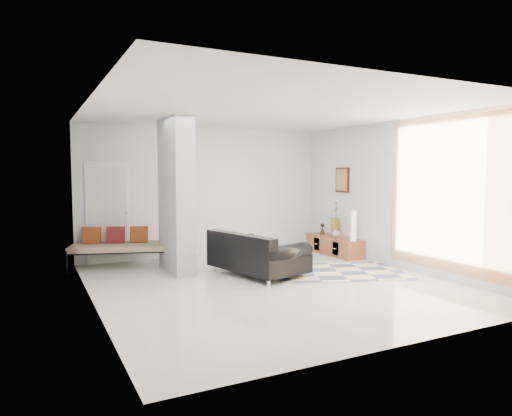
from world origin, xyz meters
name	(u,v)px	position (x,y,z in m)	size (l,w,h in m)	color
floor	(270,283)	(0.00, 0.00, 0.00)	(6.00, 6.00, 0.00)	beige
ceiling	(271,111)	(0.00, 0.00, 2.80)	(6.00, 6.00, 0.00)	white
wall_back	(206,191)	(0.00, 3.00, 1.40)	(6.00, 6.00, 0.00)	silver
wall_front	(409,213)	(0.00, -3.00, 1.40)	(6.00, 6.00, 0.00)	silver
wall_left	(91,203)	(-2.75, 0.00, 1.40)	(6.00, 6.00, 0.00)	silver
wall_right	(399,195)	(2.75, 0.00, 1.40)	(6.00, 6.00, 0.00)	silver
partition_column	(176,195)	(-1.10, 1.60, 1.40)	(0.35, 1.20, 2.80)	#A6AAAD
hallway_door	(108,212)	(-2.10, 2.96, 1.02)	(0.85, 0.06, 2.04)	white
curtain	(446,195)	(2.67, -1.15, 1.45)	(2.55, 2.55, 0.00)	orange
wall_art	(342,180)	(2.72, 1.70, 1.65)	(0.04, 0.45, 0.55)	#3A1B0F
media_console	(334,245)	(2.52, 1.70, 0.21)	(0.45, 1.59, 0.80)	brown
loveseat	(255,255)	(0.07, 0.71, 0.35)	(1.42, 1.94, 0.76)	silver
daybed	(122,245)	(-1.92, 2.48, 0.41)	(2.10, 1.36, 0.77)	black
area_rug	(338,272)	(1.51, 0.20, 0.01)	(2.34, 1.56, 0.01)	beige
cylinder_lamp	(354,226)	(2.50, 1.01, 0.71)	(0.11, 0.11, 0.63)	silver
bronze_figurine	(322,229)	(2.47, 2.09, 0.53)	(0.13, 0.13, 0.25)	#312016
vase	(336,233)	(2.47, 1.58, 0.50)	(0.19, 0.19, 0.20)	silver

